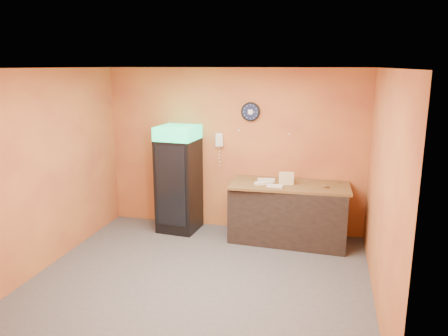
% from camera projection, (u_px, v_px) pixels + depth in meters
% --- Properties ---
extents(floor, '(4.50, 4.50, 0.00)m').
position_uv_depth(floor, '(201.00, 277.00, 5.98)').
color(floor, '#47474C').
rests_on(floor, ground).
extents(back_wall, '(4.50, 0.02, 2.80)m').
position_uv_depth(back_wall, '(233.00, 150.00, 7.55)').
color(back_wall, '#D3833B').
rests_on(back_wall, floor).
extents(left_wall, '(0.02, 4.00, 2.80)m').
position_uv_depth(left_wall, '(48.00, 169.00, 6.18)').
color(left_wall, '#D3833B').
rests_on(left_wall, floor).
extents(right_wall, '(0.02, 4.00, 2.80)m').
position_uv_depth(right_wall, '(383.00, 190.00, 5.15)').
color(right_wall, '#D3833B').
rests_on(right_wall, floor).
extents(ceiling, '(4.50, 4.00, 0.02)m').
position_uv_depth(ceiling, '(199.00, 68.00, 5.34)').
color(ceiling, white).
rests_on(ceiling, back_wall).
extents(beverage_cooler, '(0.70, 0.71, 1.84)m').
position_uv_depth(beverage_cooler, '(178.00, 181.00, 7.50)').
color(beverage_cooler, black).
rests_on(beverage_cooler, floor).
extents(prep_counter, '(1.90, 0.92, 0.93)m').
position_uv_depth(prep_counter, '(289.00, 214.00, 7.14)').
color(prep_counter, black).
rests_on(prep_counter, floor).
extents(wall_clock, '(0.32, 0.06, 0.32)m').
position_uv_depth(wall_clock, '(251.00, 112.00, 7.30)').
color(wall_clock, black).
rests_on(wall_clock, back_wall).
extents(wall_phone, '(0.12, 0.11, 0.23)m').
position_uv_depth(wall_phone, '(219.00, 140.00, 7.52)').
color(wall_phone, white).
rests_on(wall_phone, back_wall).
extents(butcher_paper, '(1.93, 0.92, 0.04)m').
position_uv_depth(butcher_paper, '(290.00, 185.00, 7.03)').
color(butcher_paper, brown).
rests_on(butcher_paper, prep_counter).
extents(sub_roll_stack, '(0.24, 0.12, 0.20)m').
position_uv_depth(sub_roll_stack, '(286.00, 178.00, 6.97)').
color(sub_roll_stack, beige).
rests_on(sub_roll_stack, butcher_paper).
extents(wrapped_sandwich_left, '(0.30, 0.25, 0.04)m').
position_uv_depth(wrapped_sandwich_left, '(263.00, 183.00, 6.99)').
color(wrapped_sandwich_left, silver).
rests_on(wrapped_sandwich_left, butcher_paper).
extents(wrapped_sandwich_mid, '(0.26, 0.11, 0.04)m').
position_uv_depth(wrapped_sandwich_mid, '(275.00, 186.00, 6.83)').
color(wrapped_sandwich_mid, silver).
rests_on(wrapped_sandwich_mid, butcher_paper).
extents(wrapped_sandwich_right, '(0.30, 0.16, 0.04)m').
position_uv_depth(wrapped_sandwich_right, '(266.00, 180.00, 7.18)').
color(wrapped_sandwich_right, silver).
rests_on(wrapped_sandwich_right, butcher_paper).
extents(kitchen_tool, '(0.06, 0.06, 0.06)m').
position_uv_depth(kitchen_tool, '(292.00, 179.00, 7.18)').
color(kitchen_tool, silver).
rests_on(kitchen_tool, butcher_paper).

